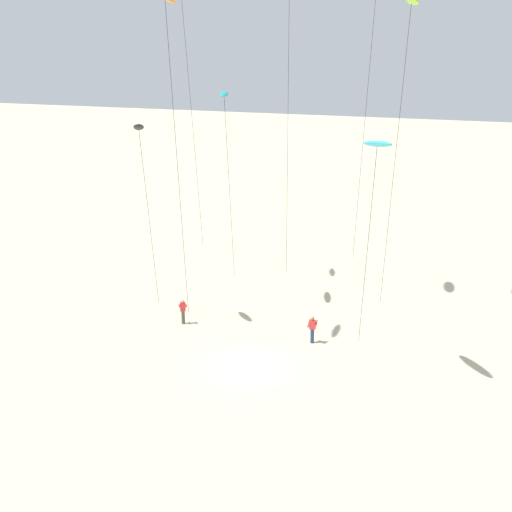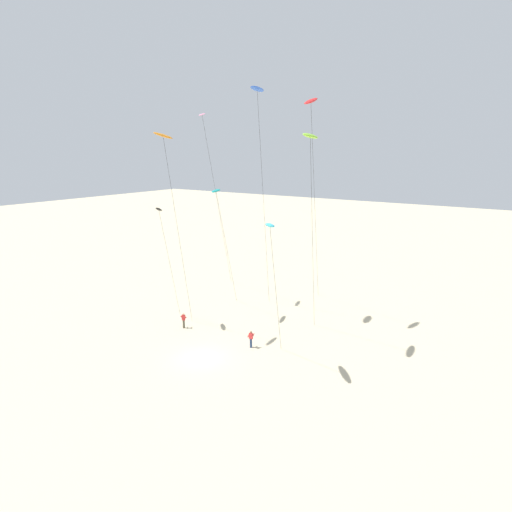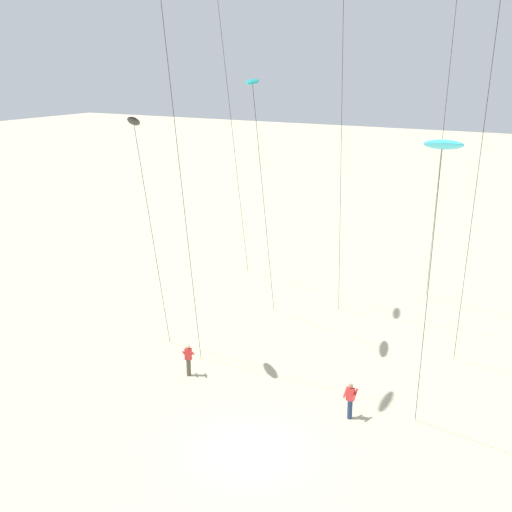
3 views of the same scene
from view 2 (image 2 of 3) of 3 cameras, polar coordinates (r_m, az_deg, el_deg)
The scene contains 11 objects.
ground_plane at distance 40.66m, azimuth -7.08°, elevation -13.03°, with size 260.00×260.00×0.00m, color beige.
kite_teal at distance 46.46m, azimuth -5.16°, elevation 8.16°, with size 2.45×6.99×14.24m.
kite_black at distance 45.23m, azimuth -12.48°, elevation 5.72°, with size 1.90×4.39×12.81m.
kite_cyan at distance 34.20m, azimuth 1.84°, elevation 3.90°, with size 2.52×5.71×12.88m.
kite_red at distance 45.32m, azimuth 7.17°, elevation 18.87°, with size 3.27×10.25×23.31m.
kite_blue at distance 46.78m, azimuth 0.18°, elevation 20.44°, with size 2.12×6.37×24.41m.
kite_orange at distance 41.38m, azimuth -11.90°, elevation 14.55°, with size 1.71×5.57×19.85m.
kite_pink at distance 52.33m, azimuth -6.78°, elevation 16.50°, with size 3.22×9.44×22.33m.
kite_lime at distance 38.59m, azimuth 7.08°, elevation 15.01°, with size 2.29×6.98×19.67m.
kite_flyer_nearest at distance 46.90m, azimuth -9.39°, elevation -8.20°, with size 0.69×0.67×1.67m.
kite_flyer_middle at distance 41.97m, azimuth -0.66°, elevation -10.69°, with size 0.55×0.52×1.67m.
Camera 2 is at (24.21, -27.20, 18.09)m, focal length 30.78 mm.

